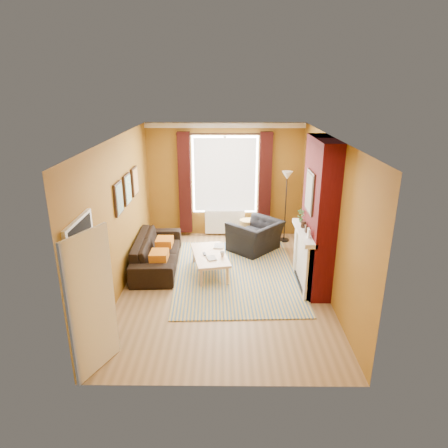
% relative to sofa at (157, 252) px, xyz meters
% --- Properties ---
extents(ground, '(5.50, 5.50, 0.00)m').
position_rel_sofa_xyz_m(ground, '(1.42, -0.84, -0.32)').
color(ground, olive).
rests_on(ground, ground).
extents(room_walls, '(3.82, 5.54, 2.83)m').
position_rel_sofa_xyz_m(room_walls, '(2.06, -0.56, 1.07)').
color(room_walls, '#90611B').
rests_on(room_walls, ground).
extents(striped_rug, '(2.58, 3.48, 0.02)m').
position_rel_sofa_xyz_m(striped_rug, '(1.67, -0.40, -0.31)').
color(striped_rug, '#355E92').
rests_on(striped_rug, ground).
extents(sofa, '(0.95, 2.22, 0.64)m').
position_rel_sofa_xyz_m(sofa, '(0.00, 0.00, 0.00)').
color(sofa, black).
rests_on(sofa, ground).
extents(armchair, '(1.43, 1.44, 0.70)m').
position_rel_sofa_xyz_m(armchair, '(2.13, 0.83, 0.03)').
color(armchair, black).
rests_on(armchair, ground).
extents(coffee_table, '(0.88, 1.37, 0.42)m').
position_rel_sofa_xyz_m(coffee_table, '(1.13, -0.35, 0.06)').
color(coffee_table, '#D8AE7D').
rests_on(coffee_table, ground).
extents(wicker_stool, '(0.45, 0.45, 0.50)m').
position_rel_sofa_xyz_m(wicker_stool, '(1.99, 1.56, -0.07)').
color(wicker_stool, olive).
rests_on(wicker_stool, ground).
extents(floor_lamp, '(0.31, 0.31, 1.74)m').
position_rel_sofa_xyz_m(floor_lamp, '(2.88, 1.44, 1.05)').
color(floor_lamp, black).
rests_on(floor_lamp, ground).
extents(book_a, '(0.24, 0.28, 0.02)m').
position_rel_sofa_xyz_m(book_a, '(1.09, -0.60, 0.11)').
color(book_a, '#999999').
rests_on(book_a, coffee_table).
extents(book_b, '(0.24, 0.30, 0.02)m').
position_rel_sofa_xyz_m(book_b, '(1.20, 0.05, 0.11)').
color(book_b, '#999999').
rests_on(book_b, coffee_table).
extents(mug, '(0.11, 0.11, 0.09)m').
position_rel_sofa_xyz_m(mug, '(1.39, -0.45, 0.15)').
color(mug, '#999999').
rests_on(mug, coffee_table).
extents(tv_remote, '(0.08, 0.16, 0.02)m').
position_rel_sofa_xyz_m(tv_remote, '(1.02, -0.38, 0.11)').
color(tv_remote, '#272729').
rests_on(tv_remote, coffee_table).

